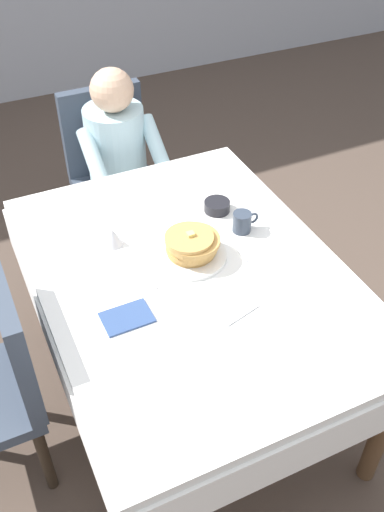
{
  "coord_description": "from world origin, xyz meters",
  "views": [
    {
      "loc": [
        -0.67,
        -1.44,
        2.19
      ],
      "look_at": [
        0.02,
        0.02,
        0.79
      ],
      "focal_mm": 40.19,
      "sensor_mm": 36.0,
      "label": 1
    }
  ],
  "objects_px": {
    "spoon_near_edge": "(243,315)",
    "breakfast_stack": "(191,244)",
    "fork_left_of_plate": "(147,274)",
    "chair_diner": "(112,164)",
    "dining_table_main": "(190,288)",
    "syrup_pitcher": "(113,237)",
    "diner_person": "(119,156)",
    "knife_right_of_plate": "(236,246)",
    "cup_coffee": "(242,222)",
    "bowl_butter": "(217,206)",
    "plate_breakfast": "(191,255)"
  },
  "relations": [
    {
      "from": "chair_diner",
      "to": "plate_breakfast",
      "type": "distance_m",
      "value": 1.12
    },
    {
      "from": "plate_breakfast",
      "to": "fork_left_of_plate",
      "type": "relative_size",
      "value": 1.56
    },
    {
      "from": "fork_left_of_plate",
      "to": "diner_person",
      "type": "bearing_deg",
      "value": -14.85
    },
    {
      "from": "spoon_near_edge",
      "to": "diner_person",
      "type": "bearing_deg",
      "value": 74.99
    },
    {
      "from": "breakfast_stack",
      "to": "syrup_pitcher",
      "type": "bearing_deg",
      "value": 141.44
    },
    {
      "from": "chair_diner",
      "to": "breakfast_stack",
      "type": "bearing_deg",
      "value": 88.33
    },
    {
      "from": "breakfast_stack",
      "to": "cup_coffee",
      "type": "height_order",
      "value": "breakfast_stack"
    },
    {
      "from": "breakfast_stack",
      "to": "fork_left_of_plate",
      "type": "height_order",
      "value": "breakfast_stack"
    },
    {
      "from": "dining_table_main",
      "to": "chair_diner",
      "type": "xyz_separation_m",
      "value": [
        0.07,
        1.17,
        -0.12
      ]
    },
    {
      "from": "fork_left_of_plate",
      "to": "knife_right_of_plate",
      "type": "xyz_separation_m",
      "value": [
        0.38,
        -0.0,
        0.0
      ]
    },
    {
      "from": "chair_diner",
      "to": "syrup_pitcher",
      "type": "relative_size",
      "value": 11.62
    },
    {
      "from": "dining_table_main",
      "to": "bowl_butter",
      "type": "height_order",
      "value": "bowl_butter"
    },
    {
      "from": "syrup_pitcher",
      "to": "chair_diner",
      "type": "bearing_deg",
      "value": 72.66
    },
    {
      "from": "fork_left_of_plate",
      "to": "chair_diner",
      "type": "bearing_deg",
      "value": -13.06
    },
    {
      "from": "syrup_pitcher",
      "to": "cup_coffee",
      "type": "bearing_deg",
      "value": -15.28
    },
    {
      "from": "diner_person",
      "to": "breakfast_stack",
      "type": "xyz_separation_m",
      "value": [
        -0.03,
        -0.94,
        0.13
      ]
    },
    {
      "from": "diner_person",
      "to": "fork_left_of_plate",
      "type": "distance_m",
      "value": 0.99
    },
    {
      "from": "diner_person",
      "to": "breakfast_stack",
      "type": "relative_size",
      "value": 5.27
    },
    {
      "from": "breakfast_stack",
      "to": "spoon_near_edge",
      "type": "height_order",
      "value": "breakfast_stack"
    },
    {
      "from": "plate_breakfast",
      "to": "knife_right_of_plate",
      "type": "height_order",
      "value": "plate_breakfast"
    },
    {
      "from": "breakfast_stack",
      "to": "spoon_near_edge",
      "type": "xyz_separation_m",
      "value": [
        0.03,
        -0.36,
        -0.06
      ]
    },
    {
      "from": "chair_diner",
      "to": "knife_right_of_plate",
      "type": "bearing_deg",
      "value": 97.84
    },
    {
      "from": "chair_diner",
      "to": "spoon_near_edge",
      "type": "xyz_separation_m",
      "value": [
        -0.0,
        -1.45,
        0.21
      ]
    },
    {
      "from": "plate_breakfast",
      "to": "syrup_pitcher",
      "type": "distance_m",
      "value": 0.32
    },
    {
      "from": "diner_person",
      "to": "knife_right_of_plate",
      "type": "relative_size",
      "value": 5.6
    },
    {
      "from": "diner_person",
      "to": "syrup_pitcher",
      "type": "distance_m",
      "value": 0.8
    },
    {
      "from": "chair_diner",
      "to": "bowl_butter",
      "type": "bearing_deg",
      "value": 102.45
    },
    {
      "from": "dining_table_main",
      "to": "knife_right_of_plate",
      "type": "relative_size",
      "value": 7.62
    },
    {
      "from": "dining_table_main",
      "to": "spoon_near_edge",
      "type": "distance_m",
      "value": 0.31
    },
    {
      "from": "chair_diner",
      "to": "bowl_butter",
      "type": "height_order",
      "value": "chair_diner"
    },
    {
      "from": "cup_coffee",
      "to": "diner_person",
      "type": "bearing_deg",
      "value": 104.24
    },
    {
      "from": "dining_table_main",
      "to": "chair_diner",
      "type": "relative_size",
      "value": 1.64
    },
    {
      "from": "fork_left_of_plate",
      "to": "spoon_near_edge",
      "type": "xyz_separation_m",
      "value": [
        0.22,
        -0.34,
        0.0
      ]
    },
    {
      "from": "breakfast_stack",
      "to": "plate_breakfast",
      "type": "bearing_deg",
      "value": -172.32
    },
    {
      "from": "cup_coffee",
      "to": "plate_breakfast",
      "type": "bearing_deg",
      "value": -166.76
    },
    {
      "from": "bowl_butter",
      "to": "fork_left_of_plate",
      "type": "relative_size",
      "value": 0.61
    },
    {
      "from": "chair_diner",
      "to": "syrup_pitcher",
      "type": "distance_m",
      "value": 0.97
    },
    {
      "from": "cup_coffee",
      "to": "bowl_butter",
      "type": "relative_size",
      "value": 1.03
    },
    {
      "from": "diner_person",
      "to": "knife_right_of_plate",
      "type": "distance_m",
      "value": 0.98
    },
    {
      "from": "fork_left_of_plate",
      "to": "knife_right_of_plate",
      "type": "bearing_deg",
      "value": -91.61
    },
    {
      "from": "fork_left_of_plate",
      "to": "spoon_near_edge",
      "type": "relative_size",
      "value": 1.2
    },
    {
      "from": "cup_coffee",
      "to": "syrup_pitcher",
      "type": "relative_size",
      "value": 1.41
    },
    {
      "from": "plate_breakfast",
      "to": "breakfast_stack",
      "type": "bearing_deg",
      "value": 7.68
    },
    {
      "from": "knife_right_of_plate",
      "to": "diner_person",
      "type": "bearing_deg",
      "value": 13.17
    },
    {
      "from": "spoon_near_edge",
      "to": "breakfast_stack",
      "type": "bearing_deg",
      "value": 79.64
    },
    {
      "from": "dining_table_main",
      "to": "syrup_pitcher",
      "type": "bearing_deg",
      "value": 127.67
    },
    {
      "from": "spoon_near_edge",
      "to": "dining_table_main",
      "type": "bearing_deg",
      "value": 88.48
    },
    {
      "from": "dining_table_main",
      "to": "diner_person",
      "type": "xyz_separation_m",
      "value": [
        0.07,
        1.01,
        0.02
      ]
    },
    {
      "from": "bowl_butter",
      "to": "chair_diner",
      "type": "bearing_deg",
      "value": 102.45
    },
    {
      "from": "diner_person",
      "to": "cup_coffee",
      "type": "distance_m",
      "value": 0.92
    }
  ]
}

